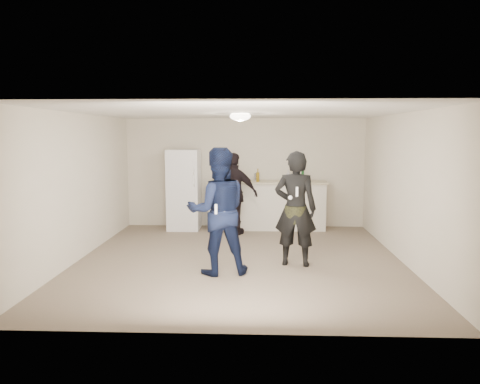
{
  "coord_description": "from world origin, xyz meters",
  "views": [
    {
      "loc": [
        0.32,
        -7.81,
        2.15
      ],
      "look_at": [
        0.0,
        0.2,
        1.15
      ],
      "focal_mm": 35.0,
      "sensor_mm": 36.0,
      "label": 1
    }
  ],
  "objects_px": {
    "fridge": "(184,190)",
    "man": "(218,211)",
    "spectator": "(234,194)",
    "counter": "(267,206)",
    "woman": "(295,209)",
    "shaker": "(256,177)"
  },
  "relations": [
    {
      "from": "fridge",
      "to": "shaker",
      "type": "relative_size",
      "value": 10.59
    },
    {
      "from": "counter",
      "to": "man",
      "type": "distance_m",
      "value": 3.57
    },
    {
      "from": "fridge",
      "to": "counter",
      "type": "bearing_deg",
      "value": 2.14
    },
    {
      "from": "counter",
      "to": "shaker",
      "type": "bearing_deg",
      "value": 155.3
    },
    {
      "from": "fridge",
      "to": "man",
      "type": "bearing_deg",
      "value": -72.58
    },
    {
      "from": "spectator",
      "to": "man",
      "type": "bearing_deg",
      "value": 104.22
    },
    {
      "from": "counter",
      "to": "spectator",
      "type": "distance_m",
      "value": 0.99
    },
    {
      "from": "fridge",
      "to": "man",
      "type": "xyz_separation_m",
      "value": [
        1.06,
        -3.38,
        0.07
      ]
    },
    {
      "from": "fridge",
      "to": "spectator",
      "type": "xyz_separation_m",
      "value": [
        1.16,
        -0.53,
        -0.02
      ]
    },
    {
      "from": "counter",
      "to": "woman",
      "type": "height_order",
      "value": "woman"
    },
    {
      "from": "counter",
      "to": "fridge",
      "type": "distance_m",
      "value": 1.91
    },
    {
      "from": "woman",
      "to": "shaker",
      "type": "bearing_deg",
      "value": -67.92
    },
    {
      "from": "shaker",
      "to": "man",
      "type": "bearing_deg",
      "value": -98.9
    },
    {
      "from": "fridge",
      "to": "man",
      "type": "distance_m",
      "value": 3.54
    },
    {
      "from": "shaker",
      "to": "spectator",
      "type": "xyz_separation_m",
      "value": [
        -0.46,
        -0.72,
        -0.3
      ]
    },
    {
      "from": "man",
      "to": "woman",
      "type": "distance_m",
      "value": 1.32
    },
    {
      "from": "shaker",
      "to": "spectator",
      "type": "relative_size",
      "value": 0.1
    },
    {
      "from": "man",
      "to": "woman",
      "type": "xyz_separation_m",
      "value": [
        1.22,
        0.5,
        -0.03
      ]
    },
    {
      "from": "woman",
      "to": "spectator",
      "type": "height_order",
      "value": "woman"
    },
    {
      "from": "counter",
      "to": "fridge",
      "type": "height_order",
      "value": "fridge"
    },
    {
      "from": "shaker",
      "to": "spectator",
      "type": "height_order",
      "value": "spectator"
    },
    {
      "from": "shaker",
      "to": "woman",
      "type": "bearing_deg",
      "value": -77.75
    }
  ]
}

